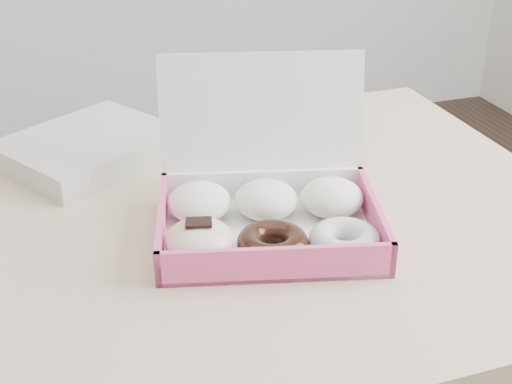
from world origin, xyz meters
name	(u,v)px	position (x,y,z in m)	size (l,w,h in m)	color
table	(180,270)	(0.00, 0.00, 0.67)	(1.20, 0.80, 0.75)	tan
donut_box	(266,209)	(0.11, -0.06, 0.78)	(0.36, 0.33, 0.22)	white
newspapers	(89,147)	(-0.09, 0.26, 0.77)	(0.26, 0.21, 0.04)	beige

